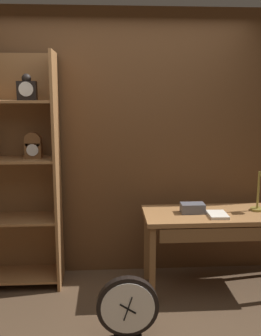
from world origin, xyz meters
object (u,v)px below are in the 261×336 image
object	(u,v)px
round_clock_large	(128,308)
toolbox_small	(193,208)
workbench	(220,223)
open_repair_manual	(218,215)

from	to	relation	value
round_clock_large	toolbox_small	bearing A→B (deg)	48.99
workbench	toolbox_small	xyz separation A→B (m)	(-0.25, 0.04, 0.13)
toolbox_small	round_clock_large	bearing A→B (deg)	-131.01
open_repair_manual	toolbox_small	bearing A→B (deg)	151.96
toolbox_small	round_clock_large	size ratio (longest dim) A/B	0.42
workbench	toolbox_small	distance (m)	0.29
round_clock_large	open_repair_manual	bearing A→B (deg)	36.40
workbench	open_repair_manual	xyz separation A→B (m)	(-0.05, -0.08, 0.10)
round_clock_large	workbench	bearing A→B (deg)	37.94
toolbox_small	round_clock_large	distance (m)	1.10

